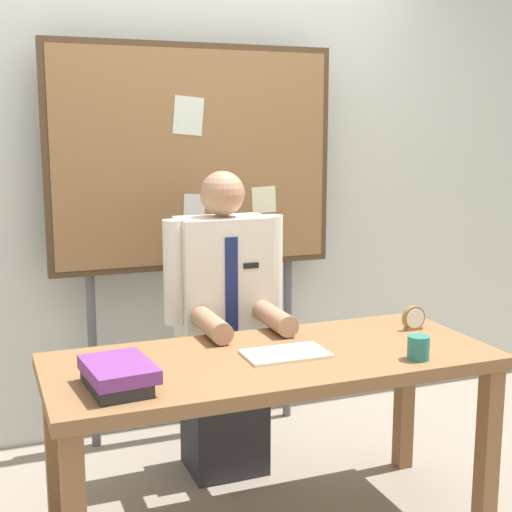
% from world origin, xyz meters
% --- Properties ---
extents(back_wall, '(6.40, 0.08, 2.70)m').
position_xyz_m(back_wall, '(0.00, 1.21, 1.35)').
color(back_wall, silver).
rests_on(back_wall, ground_plane).
extents(desk, '(1.68, 0.70, 0.72)m').
position_xyz_m(desk, '(0.00, 0.00, 0.63)').
color(desk, brown).
rests_on(desk, ground_plane).
extents(person, '(0.55, 0.56, 1.38)m').
position_xyz_m(person, '(0.00, 0.56, 0.64)').
color(person, '#2D2D33').
rests_on(person, ground_plane).
extents(bulletin_board, '(1.43, 0.09, 1.96)m').
position_xyz_m(bulletin_board, '(0.00, 1.00, 1.39)').
color(bulletin_board, '#4C3823').
rests_on(bulletin_board, ground_plane).
extents(book_stack, '(0.23, 0.30, 0.09)m').
position_xyz_m(book_stack, '(-0.61, -0.14, 0.77)').
color(book_stack, '#262626').
rests_on(book_stack, desk).
extents(open_notebook, '(0.32, 0.19, 0.01)m').
position_xyz_m(open_notebook, '(0.04, -0.02, 0.73)').
color(open_notebook, '#F4EFCC').
rests_on(open_notebook, desk).
extents(desk_clock, '(0.10, 0.04, 0.10)m').
position_xyz_m(desk_clock, '(0.69, 0.10, 0.77)').
color(desk_clock, olive).
rests_on(desk_clock, desk).
extents(coffee_mug, '(0.08, 0.08, 0.09)m').
position_xyz_m(coffee_mug, '(0.48, -0.24, 0.77)').
color(coffee_mug, '#267266').
rests_on(coffee_mug, desk).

